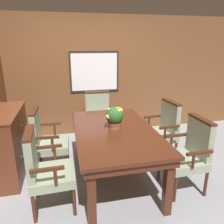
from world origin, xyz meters
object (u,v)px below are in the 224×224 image
sideboard_cabinet (6,144)px  chair_left_far (46,139)px  chair_right_near (189,152)px  dining_table (114,136)px  chair_right_far (163,128)px  chair_head_far (98,116)px  chair_left_near (45,168)px  potted_plant (115,117)px

sideboard_cabinet → chair_left_far: bearing=-3.0°
chair_right_near → chair_left_far: (-1.87, 0.85, 0.00)m
dining_table → chair_right_near: size_ratio=1.83×
chair_right_far → sideboard_cabinet: (-2.45, 0.03, -0.04)m
dining_table → chair_head_far: 1.34m
chair_left_near → sideboard_cabinet: chair_left_near is taller
chair_left_far → sideboard_cabinet: (-0.56, 0.03, -0.04)m
chair_left_far → sideboard_cabinet: 0.56m
chair_head_far → sideboard_cabinet: size_ratio=0.88×
potted_plant → chair_right_far: bearing=23.1°
chair_left_far → chair_left_near: bearing=-175.3°
chair_right_far → chair_left_near: bearing=-71.5°
chair_right_near → potted_plant: size_ratio=3.22×
chair_right_far → sideboard_cabinet: bearing=-96.3°
chair_right_near → sideboard_cabinet: bearing=-111.3°
chair_left_near → sideboard_cabinet: bearing=32.9°
chair_head_far → chair_left_far: 1.30m
chair_right_near → chair_left_far: bearing=-115.9°
chair_head_far → chair_right_near: 1.97m
dining_table → chair_right_near: bearing=-24.1°
potted_plant → chair_right_near: bearing=-26.8°
chair_left_far → sideboard_cabinet: size_ratio=0.88×
sideboard_cabinet → dining_table: bearing=-17.2°
chair_head_far → chair_right_near: size_ratio=1.00×
dining_table → sideboard_cabinet: 1.59m
potted_plant → dining_table: bearing=-106.0°
chair_right_near → sideboard_cabinet: size_ratio=0.88×
chair_left_far → potted_plant: (0.97, -0.39, 0.40)m
dining_table → chair_right_near: chair_right_near is taller
chair_left_far → potted_plant: potted_plant is taller
dining_table → chair_left_near: (-0.91, -0.39, -0.15)m
dining_table → chair_right_far: bearing=25.2°
chair_right_near → sideboard_cabinet: 2.58m
dining_table → chair_left_near: size_ratio=1.83×
chair_head_far → chair_left_far: (-0.94, -0.90, 0.00)m
chair_head_far → sideboard_cabinet: bearing=-147.4°
chair_head_far → chair_left_near: bearing=-115.0°
chair_left_far → sideboard_cabinet: chair_left_far is taller
chair_left_near → chair_right_near: bearing=-93.0°
chair_right_near → chair_right_far: bearing=177.0°
chair_head_far → chair_left_far: bearing=-133.8°
dining_table → sideboard_cabinet: (-1.51, 0.47, -0.19)m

